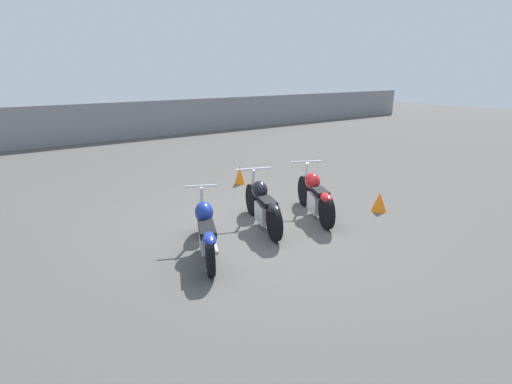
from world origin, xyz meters
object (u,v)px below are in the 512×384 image
object	(u,v)px
motorcycle_slot_1	(263,205)
traffic_cone_near	(240,175)
motorcycle_slot_0	(206,230)
traffic_cone_far	(379,202)
motorcycle_slot_2	(315,195)

from	to	relation	value
motorcycle_slot_1	traffic_cone_near	size ratio (longest dim) A/B	4.02
motorcycle_slot_1	motorcycle_slot_0	bearing A→B (deg)	-145.05
motorcycle_slot_0	traffic_cone_near	bearing A→B (deg)	73.20
motorcycle_slot_1	traffic_cone_far	bearing A→B (deg)	3.04
motorcycle_slot_0	motorcycle_slot_2	size ratio (longest dim) A/B	1.03
motorcycle_slot_2	traffic_cone_far	bearing A→B (deg)	1.75
motorcycle_slot_2	traffic_cone_far	size ratio (longest dim) A/B	4.68
motorcycle_slot_2	traffic_cone_near	bearing A→B (deg)	112.94
motorcycle_slot_1	traffic_cone_near	world-z (taller)	motorcycle_slot_1
motorcycle_slot_0	motorcycle_slot_1	xyz separation A→B (m)	(1.44, 0.40, 0.01)
motorcycle_slot_2	motorcycle_slot_0	bearing A→B (deg)	-149.35
motorcycle_slot_0	motorcycle_slot_2	bearing A→B (deg)	29.62
traffic_cone_near	traffic_cone_far	xyz separation A→B (m)	(1.18, -3.50, -0.04)
motorcycle_slot_0	motorcycle_slot_1	size ratio (longest dim) A/B	1.00
traffic_cone_near	traffic_cone_far	bearing A→B (deg)	-71.34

